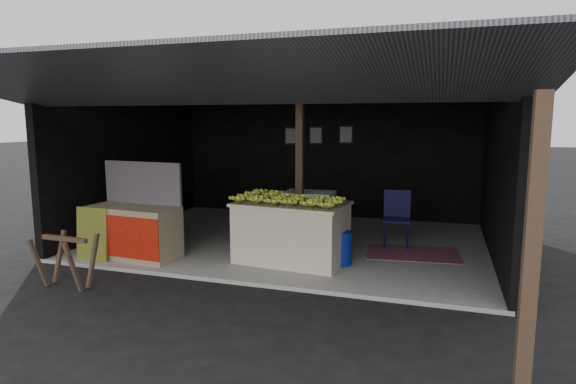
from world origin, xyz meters
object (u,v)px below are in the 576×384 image
(white_crate, at_px, (309,218))
(water_barrel, at_px, (341,249))
(plastic_chair, at_px, (397,213))
(neighbor_stall, at_px, (134,229))
(sawhorse, at_px, (66,256))
(banana_table, at_px, (292,232))

(white_crate, height_order, water_barrel, white_crate)
(water_barrel, bearing_deg, plastic_chair, 63.81)
(neighbor_stall, distance_m, plastic_chair, 4.50)
(neighbor_stall, bearing_deg, plastic_chair, 31.36)
(white_crate, xyz_separation_m, plastic_chair, (1.49, 0.43, 0.10))
(water_barrel, bearing_deg, sawhorse, -149.13)
(neighbor_stall, height_order, water_barrel, neighbor_stall)
(sawhorse, height_order, plastic_chair, plastic_chair)
(banana_table, relative_size, sawhorse, 2.41)
(sawhorse, bearing_deg, white_crate, 51.86)
(neighbor_stall, relative_size, water_barrel, 3.11)
(sawhorse, distance_m, water_barrel, 3.94)
(white_crate, height_order, neighbor_stall, neighbor_stall)
(sawhorse, relative_size, plastic_chair, 0.76)
(white_crate, bearing_deg, neighbor_stall, -147.86)
(white_crate, relative_size, sawhorse, 1.29)
(sawhorse, bearing_deg, banana_table, 39.46)
(neighbor_stall, xyz_separation_m, water_barrel, (3.29, 0.63, -0.22))
(white_crate, xyz_separation_m, sawhorse, (-2.59, -3.02, -0.09))
(banana_table, height_order, neighbor_stall, neighbor_stall)
(banana_table, xyz_separation_m, white_crate, (-0.01, 1.06, 0.01))
(water_barrel, relative_size, plastic_chair, 0.50)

